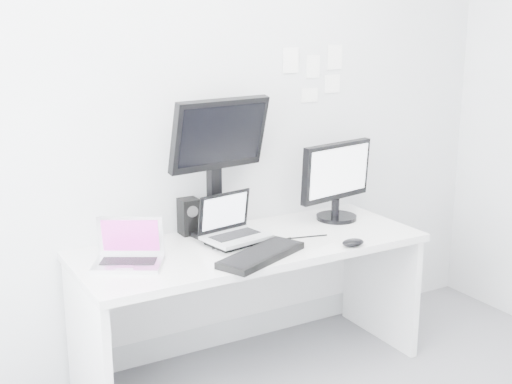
% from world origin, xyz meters
% --- Properties ---
extents(back_wall, '(3.60, 0.00, 3.60)m').
position_xyz_m(back_wall, '(0.00, 1.60, 1.35)').
color(back_wall, silver).
rests_on(back_wall, ground).
extents(desk, '(1.80, 0.70, 0.73)m').
position_xyz_m(desk, '(0.00, 1.25, 0.36)').
color(desk, silver).
rests_on(desk, ground).
extents(macbook, '(0.38, 0.36, 0.23)m').
position_xyz_m(macbook, '(-0.66, 1.23, 0.85)').
color(macbook, '#AAAAAE').
rests_on(macbook, desk).
extents(speaker, '(0.12, 0.12, 0.19)m').
position_xyz_m(speaker, '(-0.21, 1.54, 0.83)').
color(speaker, black).
rests_on(speaker, desk).
extents(dell_laptop, '(0.35, 0.30, 0.26)m').
position_xyz_m(dell_laptop, '(-0.07, 1.27, 0.86)').
color(dell_laptop, '#A0A2A7').
rests_on(dell_laptop, desk).
extents(rear_monitor, '(0.57, 0.28, 0.75)m').
position_xyz_m(rear_monitor, '(-0.08, 1.46, 1.10)').
color(rear_monitor, black).
rests_on(rear_monitor, desk).
extents(samsung_monitor, '(0.54, 0.32, 0.46)m').
position_xyz_m(samsung_monitor, '(0.63, 1.37, 0.96)').
color(samsung_monitor, black).
rests_on(samsung_monitor, desk).
extents(keyboard, '(0.52, 0.36, 0.03)m').
position_xyz_m(keyboard, '(-0.07, 1.02, 0.75)').
color(keyboard, black).
rests_on(keyboard, desk).
extents(mouse, '(0.13, 0.09, 0.04)m').
position_xyz_m(mouse, '(0.42, 0.94, 0.75)').
color(mouse, black).
rests_on(mouse, desk).
extents(wall_note_0, '(0.10, 0.00, 0.14)m').
position_xyz_m(wall_note_0, '(0.45, 1.59, 1.62)').
color(wall_note_0, white).
rests_on(wall_note_0, back_wall).
extents(wall_note_1, '(0.09, 0.00, 0.13)m').
position_xyz_m(wall_note_1, '(0.60, 1.59, 1.58)').
color(wall_note_1, white).
rests_on(wall_note_1, back_wall).
extents(wall_note_2, '(0.10, 0.00, 0.14)m').
position_xyz_m(wall_note_2, '(0.75, 1.59, 1.63)').
color(wall_note_2, white).
rests_on(wall_note_2, back_wall).
extents(wall_note_3, '(0.11, 0.00, 0.08)m').
position_xyz_m(wall_note_3, '(0.58, 1.59, 1.42)').
color(wall_note_3, white).
rests_on(wall_note_3, back_wall).
extents(wall_note_4, '(0.11, 0.00, 0.10)m').
position_xyz_m(wall_note_4, '(0.74, 1.59, 1.48)').
color(wall_note_4, white).
rests_on(wall_note_4, back_wall).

